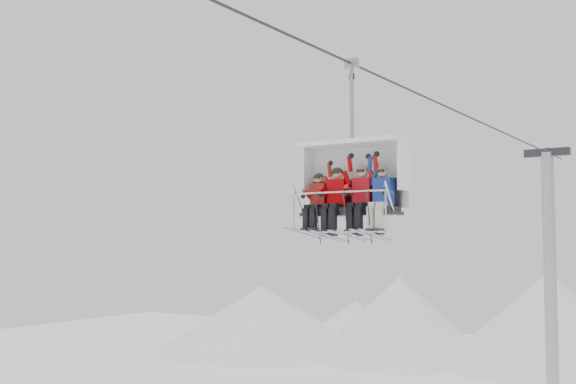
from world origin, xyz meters
The scene contains 7 objects.
lift_tower_right centered at (0.00, 22.00, 5.78)m, with size 2.00×1.80×13.48m.
haul_cable centered at (0.00, 0.00, 13.30)m, with size 0.06×0.06×50.00m, color #2C2C30.
chairlift_carrier centered at (0.00, 2.84, 10.69)m, with size 2.47×1.17×3.98m.
skier_far_left centered at (-0.82, 2.52, 10.18)m, with size 0.38×1.69×1.52m.
skier_center_left centered at (-0.33, 2.54, 10.22)m, with size 0.42×1.69×1.67m.
skier_center_right centered at (0.31, 2.54, 10.22)m, with size 0.42×1.69×1.67m.
skier_far_right centered at (0.80, 2.53, 10.21)m, with size 0.41×1.69×1.63m.
Camera 1 is at (7.44, -11.75, 9.23)m, focal length 45.00 mm.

